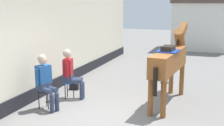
# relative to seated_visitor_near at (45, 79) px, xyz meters

# --- Properties ---
(ground_plane) EXTENTS (40.00, 40.00, 0.00)m
(ground_plane) POSITION_rel_seated_visitor_near_xyz_m (1.74, 2.97, -0.78)
(ground_plane) COLOR slate
(pub_facade_wall) EXTENTS (0.34, 14.00, 3.40)m
(pub_facade_wall) POSITION_rel_seated_visitor_near_xyz_m (-0.81, 1.47, 0.76)
(pub_facade_wall) COLOR beige
(pub_facade_wall) RESTS_ON ground_plane
(distant_cottage) EXTENTS (3.40, 2.60, 3.50)m
(distant_cottage) POSITION_rel_seated_visitor_near_xyz_m (3.14, 11.49, 1.02)
(distant_cottage) COLOR silver
(distant_cottage) RESTS_ON ground_plane
(seated_visitor_near) EXTENTS (0.61, 0.49, 1.39)m
(seated_visitor_near) POSITION_rel_seated_visitor_near_xyz_m (0.00, 0.00, 0.00)
(seated_visitor_near) COLOR black
(seated_visitor_near) RESTS_ON ground_plane
(seated_visitor_far) EXTENTS (0.61, 0.48, 1.39)m
(seated_visitor_far) POSITION_rel_seated_visitor_near_xyz_m (0.19, 0.97, 0.00)
(seated_visitor_far) COLOR #194C99
(seated_visitor_far) RESTS_ON ground_plane
(saddled_horse_center) EXTENTS (0.66, 2.99, 2.06)m
(saddled_horse_center) POSITION_rel_seated_visitor_near_xyz_m (2.82, 1.53, 0.38)
(saddled_horse_center) COLOR brown
(saddled_horse_center) RESTS_ON ground_plane
(spare_stool_white) EXTENTS (0.32, 0.32, 0.46)m
(spare_stool_white) POSITION_rel_seated_visitor_near_xyz_m (2.51, 3.61, -0.38)
(spare_stool_white) COLOR white
(spare_stool_white) RESTS_ON ground_plane
(satchel_bag) EXTENTS (0.29, 0.16, 0.20)m
(satchel_bag) POSITION_rel_seated_visitor_near_xyz_m (-0.11, 1.74, -0.68)
(satchel_bag) COLOR black
(satchel_bag) RESTS_ON ground_plane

